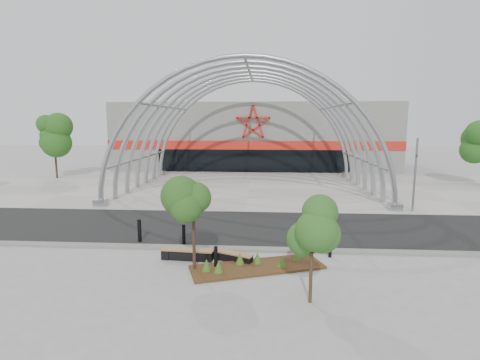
% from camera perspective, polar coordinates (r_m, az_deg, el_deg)
% --- Properties ---
extents(ground, '(140.00, 140.00, 0.00)m').
position_cam_1_polar(ground, '(17.80, -0.88, -10.35)').
color(ground, gray).
rests_on(ground, ground).
extents(road, '(140.00, 7.00, 0.02)m').
position_cam_1_polar(road, '(21.12, -0.09, -7.17)').
color(road, black).
rests_on(road, ground).
extents(forecourt, '(60.00, 17.00, 0.04)m').
position_cam_1_polar(forecourt, '(32.79, 1.36, -1.28)').
color(forecourt, '#A49F94').
rests_on(forecourt, ground).
extents(kerb, '(60.00, 0.50, 0.12)m').
position_cam_1_polar(kerb, '(17.55, -0.95, -10.44)').
color(kerb, slate).
rests_on(kerb, ground).
extents(arena_building, '(34.00, 15.24, 8.00)m').
position_cam_1_polar(arena_building, '(50.23, 2.29, 6.89)').
color(arena_building, slate).
rests_on(arena_building, ground).
extents(vault_canopy, '(20.80, 15.80, 20.36)m').
position_cam_1_polar(vault_canopy, '(32.79, 1.36, -1.28)').
color(vault_canopy, '#9B9FA5').
rests_on(vault_canopy, ground).
extents(planting_bed, '(5.60, 3.33, 0.57)m').
position_cam_1_polar(planting_bed, '(15.52, 2.38, -12.83)').
color(planting_bed, '#3E2913').
rests_on(planting_bed, ground).
extents(signal_pole, '(0.19, 0.68, 4.82)m').
position_cam_1_polar(signal_pole, '(26.62, 25.13, 0.88)').
color(signal_pole, slate).
rests_on(signal_pole, ground).
extents(street_tree_0, '(1.75, 1.75, 3.99)m').
position_cam_1_polar(street_tree_0, '(14.58, -7.16, -3.09)').
color(street_tree_0, black).
rests_on(street_tree_0, ground).
extents(street_tree_1, '(1.41, 1.41, 3.34)m').
position_cam_1_polar(street_tree_1, '(12.28, 10.95, -7.79)').
color(street_tree_1, '#312314').
rests_on(street_tree_1, ground).
extents(bench_0, '(2.30, 0.68, 0.48)m').
position_cam_1_polar(bench_0, '(16.53, -8.05, -11.15)').
color(bench_0, black).
rests_on(bench_0, ground).
extents(bench_1, '(1.92, 1.18, 0.40)m').
position_cam_1_polar(bench_1, '(16.19, -1.30, -11.63)').
color(bench_1, black).
rests_on(bench_1, ground).
extents(bollard_0, '(0.18, 0.18, 1.14)m').
position_cam_1_polar(bollard_0, '(19.16, -15.07, -7.46)').
color(bollard_0, black).
rests_on(bollard_0, ground).
extents(bollard_1, '(0.16, 0.16, 1.00)m').
position_cam_1_polar(bollard_1, '(18.33, -8.57, -8.23)').
color(bollard_1, black).
rests_on(bollard_1, ground).
extents(bollard_2, '(0.15, 0.15, 0.93)m').
position_cam_1_polar(bollard_2, '(15.39, -3.70, -11.70)').
color(bollard_2, black).
rests_on(bollard_2, ground).
extents(bollard_3, '(0.17, 0.17, 1.07)m').
position_cam_1_polar(bollard_3, '(18.06, 10.24, -8.44)').
color(bollard_3, black).
rests_on(bollard_3, ground).
extents(bollard_4, '(0.15, 0.15, 0.91)m').
position_cam_1_polar(bollard_4, '(17.03, 13.59, -9.92)').
color(bollard_4, black).
rests_on(bollard_4, ground).
extents(bg_tree_0, '(3.00, 3.00, 6.45)m').
position_cam_1_polar(bg_tree_0, '(42.53, -26.52, 6.42)').
color(bg_tree_0, black).
rests_on(bg_tree_0, ground).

